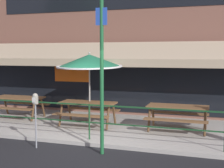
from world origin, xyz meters
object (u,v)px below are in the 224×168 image
(picnic_table_centre, at_px, (88,107))
(picnic_table_right, at_px, (178,111))
(street_sign_pole, at_px, (102,57))
(patio_umbrella_centre, at_px, (89,61))
(parking_meter_near, at_px, (35,104))
(picnic_table_left, at_px, (19,101))

(picnic_table_centre, xyz_separation_m, picnic_table_right, (2.85, 0.17, 0.00))
(picnic_table_centre, height_order, street_sign_pole, street_sign_pole)
(picnic_table_centre, relative_size, picnic_table_right, 1.00)
(patio_umbrella_centre, bearing_deg, parking_meter_near, -99.94)
(picnic_table_centre, height_order, parking_meter_near, parking_meter_near)
(picnic_table_left, relative_size, picnic_table_centre, 1.00)
(picnic_table_right, height_order, street_sign_pole, street_sign_pole)
(picnic_table_left, distance_m, street_sign_pole, 5.20)
(patio_umbrella_centre, height_order, street_sign_pole, street_sign_pole)
(patio_umbrella_centre, xyz_separation_m, street_sign_pole, (1.32, -2.47, 0.16))
(picnic_table_left, relative_size, street_sign_pole, 0.40)
(picnic_table_right, relative_size, street_sign_pole, 0.40)
(picnic_table_centre, bearing_deg, picnic_table_right, 3.36)
(parking_meter_near, bearing_deg, street_sign_pole, 2.65)
(picnic_table_left, xyz_separation_m, patio_umbrella_centre, (2.85, -0.18, 1.47))
(picnic_table_left, relative_size, patio_umbrella_centre, 0.76)
(picnic_table_left, bearing_deg, picnic_table_centre, -7.32)
(picnic_table_right, xyz_separation_m, patio_umbrella_centre, (-2.85, 0.02, 1.47))
(picnic_table_right, bearing_deg, picnic_table_left, 178.00)
(picnic_table_left, height_order, picnic_table_centre, same)
(picnic_table_left, height_order, patio_umbrella_centre, patio_umbrella_centre)
(street_sign_pole, bearing_deg, parking_meter_near, -177.35)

